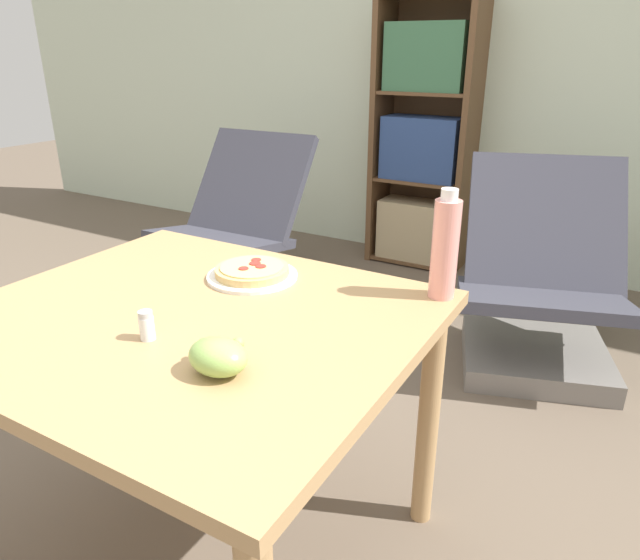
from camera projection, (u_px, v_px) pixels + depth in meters
ground_plane at (192, 508)px, 1.77m from camera, size 14.00×14.00×0.00m
wall_back at (473, 52)px, 3.38m from camera, size 8.00×0.05×2.60m
dining_table at (192, 350)px, 1.39m from camera, size 1.08×0.93×0.74m
pizza_on_plate at (252, 272)px, 1.56m from camera, size 0.25×0.25×0.04m
grape_bunch at (218, 356)px, 1.10m from camera, size 0.13×0.10×0.07m
drink_bottle at (445, 248)px, 1.40m from camera, size 0.07×0.07×0.28m
salt_shaker at (147, 325)px, 1.23m from camera, size 0.03×0.03×0.07m
lounge_chair_near at (235, 246)px, 3.22m from camera, size 0.67×0.77×0.88m
lounge_chair_far at (539, 304)px, 2.49m from camera, size 0.84×0.93×0.88m
bookshelf at (423, 144)px, 3.53m from camera, size 0.61×0.32×1.62m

